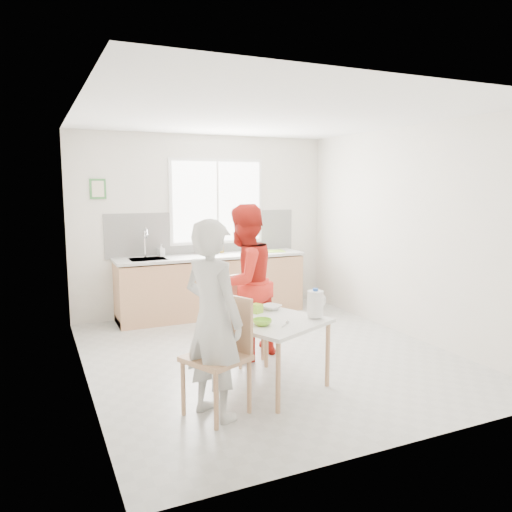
{
  "coord_description": "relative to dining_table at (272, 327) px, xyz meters",
  "views": [
    {
      "loc": [
        -2.43,
        -5.02,
        1.97
      ],
      "look_at": [
        -0.06,
        0.2,
        1.14
      ],
      "focal_mm": 35.0,
      "sensor_mm": 36.0,
      "label": 1
    }
  ],
  "objects": [
    {
      "name": "window",
      "position": [
        0.58,
        3.09,
        1.09
      ],
      "size": [
        1.5,
        0.06,
        1.3
      ],
      "color": "white",
      "rests_on": "room_shell"
    },
    {
      "name": "wine_bottle_b",
      "position": [
        0.35,
        3.0,
        0.46
      ],
      "size": [
        0.07,
        0.07,
        0.3
      ],
      "primitive_type": "cylinder",
      "color": "black",
      "rests_on": "kitchen_counter"
    },
    {
      "name": "room_shell",
      "position": [
        0.38,
        0.86,
        1.03
      ],
      "size": [
        4.5,
        4.5,
        4.5
      ],
      "color": "silver",
      "rests_on": "ground"
    },
    {
      "name": "person_red",
      "position": [
        0.09,
        0.89,
        0.27
      ],
      "size": [
        1.05,
        0.96,
        1.75
      ],
      "primitive_type": "imported",
      "rotation": [
        0.0,
        0.0,
        3.57
      ],
      "color": "red",
      "rests_on": "ground"
    },
    {
      "name": "milk_jug",
      "position": [
        0.41,
        -0.12,
        0.22
      ],
      "size": [
        0.21,
        0.16,
        0.27
      ],
      "rotation": [
        0.0,
        0.0,
        0.43
      ],
      "color": "white",
      "rests_on": "dining_table"
    },
    {
      "name": "green_box",
      "position": [
        -0.03,
        0.3,
        0.12
      ],
      "size": [
        0.13,
        0.13,
        0.09
      ],
      "primitive_type": "cube",
      "rotation": [
        0.0,
        0.0,
        0.43
      ],
      "color": "#93D230",
      "rests_on": "dining_table"
    },
    {
      "name": "kitchen_counter",
      "position": [
        0.37,
        2.81,
        -0.19
      ],
      "size": [
        2.84,
        0.64,
        1.37
      ],
      "color": "tan",
      "rests_on": "ground"
    },
    {
      "name": "picture_frame",
      "position": [
        -1.17,
        3.09,
        1.29
      ],
      "size": [
        0.22,
        0.03,
        0.28
      ],
      "color": "#3A803E",
      "rests_on": "room_shell"
    },
    {
      "name": "chair_far",
      "position": [
        -0.03,
        0.89,
        -0.09
      ],
      "size": [
        0.57,
        0.57,
        0.94
      ],
      "rotation": [
        0.0,
        0.0,
        0.43
      ],
      "color": "tan",
      "rests_on": "ground"
    },
    {
      "name": "jar_amber",
      "position": [
        0.59,
        2.94,
        0.39
      ],
      "size": [
        0.06,
        0.06,
        0.16
      ],
      "primitive_type": "cylinder",
      "color": "olive",
      "rests_on": "kitchen_counter"
    },
    {
      "name": "cutting_board",
      "position": [
        1.38,
        2.77,
        0.32
      ],
      "size": [
        0.39,
        0.31,
        0.01
      ],
      "primitive_type": "cube",
      "rotation": [
        0.0,
        0.0,
        -0.2
      ],
      "color": "#8BC12C",
      "rests_on": "kitchen_counter"
    },
    {
      "name": "dining_table",
      "position": [
        0.0,
        0.0,
        0.0
      ],
      "size": [
        1.17,
        1.17,
        0.68
      ],
      "rotation": [
        0.0,
        0.0,
        0.43
      ],
      "color": "white",
      "rests_on": "ground"
    },
    {
      "name": "person_white",
      "position": [
        -0.71,
        -0.33,
        0.24
      ],
      "size": [
        0.63,
        0.73,
        1.69
      ],
      "primitive_type": "imported",
      "rotation": [
        0.0,
        0.0,
        2.0
      ],
      "color": "silver",
      "rests_on": "ground"
    },
    {
      "name": "soap_bottle",
      "position": [
        -0.34,
        2.97,
        0.4
      ],
      "size": [
        0.1,
        0.1,
        0.19
      ],
      "primitive_type": "imported",
      "rotation": [
        0.0,
        0.0,
        0.27
      ],
      "color": "#999999",
      "rests_on": "kitchen_counter"
    },
    {
      "name": "backsplash",
      "position": [
        0.38,
        3.1,
        0.62
      ],
      "size": [
        3.0,
        0.02,
        0.65
      ],
      "primitive_type": "cube",
      "color": "white",
      "rests_on": "room_shell"
    },
    {
      "name": "wine_bottle_a",
      "position": [
        0.37,
        2.91,
        0.47
      ],
      "size": [
        0.07,
        0.07,
        0.32
      ],
      "primitive_type": "cylinder",
      "color": "black",
      "rests_on": "kitchen_counter"
    },
    {
      "name": "ground",
      "position": [
        0.38,
        0.86,
        -0.61
      ],
      "size": [
        4.5,
        4.5,
        0.0
      ],
      "primitive_type": "plane",
      "color": "#B7B7B2",
      "rests_on": "ground"
    },
    {
      "name": "spoon",
      "position": [
        0.02,
        -0.23,
        0.08
      ],
      "size": [
        0.12,
        0.12,
        0.01
      ],
      "primitive_type": "cylinder",
      "rotation": [
        0.0,
        1.57,
        0.78
      ],
      "color": "#A5A5AA",
      "rests_on": "dining_table"
    },
    {
      "name": "bowl_green",
      "position": [
        -0.16,
        -0.13,
        0.1
      ],
      "size": [
        0.24,
        0.24,
        0.06
      ],
      "primitive_type": "imported",
      "rotation": [
        0.0,
        0.0,
        0.43
      ],
      "color": "#84D330",
      "rests_on": "dining_table"
    },
    {
      "name": "bowl_white",
      "position": [
        0.17,
        0.35,
        0.09
      ],
      "size": [
        0.26,
        0.26,
        0.05
      ],
      "primitive_type": "imported",
      "rotation": [
        0.0,
        0.0,
        0.43
      ],
      "color": "white",
      "rests_on": "dining_table"
    },
    {
      "name": "chair_left",
      "position": [
        -0.61,
        -0.28,
        -0.05
      ],
      "size": [
        0.62,
        0.62,
        1.01
      ],
      "rotation": [
        0.0,
        0.0,
        -1.14
      ],
      "color": "tan",
      "rests_on": "ground"
    }
  ]
}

